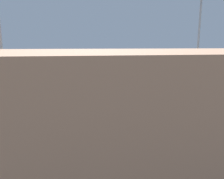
% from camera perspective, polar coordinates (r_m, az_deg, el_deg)
% --- Properties ---
extents(ground_plane, '(400.00, 400.00, 0.00)m').
position_cam_1_polar(ground_plane, '(59.49, -0.07, -1.65)').
color(ground_plane, '#60594F').
extents(track_bed_0, '(140.00, 2.80, 0.12)m').
position_cam_1_polar(track_bed_0, '(69.12, -1.60, 0.21)').
color(track_bed_0, '#4C443D').
rests_on(track_bed_0, ground_plane).
extents(track_bed_1, '(140.00, 2.80, 0.12)m').
position_cam_1_polar(track_bed_1, '(64.29, -0.89, -0.62)').
color(track_bed_1, '#4C443D').
rests_on(track_bed_1, ground_plane).
extents(track_bed_2, '(140.00, 2.80, 0.12)m').
position_cam_1_polar(track_bed_2, '(59.48, -0.07, -1.59)').
color(track_bed_2, '#3D3833').
rests_on(track_bed_2, ground_plane).
extents(track_bed_3, '(140.00, 2.80, 0.12)m').
position_cam_1_polar(track_bed_3, '(54.70, 0.89, -2.73)').
color(track_bed_3, '#4C443D').
rests_on(track_bed_3, ground_plane).
extents(track_bed_4, '(140.00, 2.80, 0.12)m').
position_cam_1_polar(track_bed_4, '(49.97, 2.04, -4.09)').
color(track_bed_4, '#3D3833').
rests_on(track_bed_4, ground_plane).
extents(train_on_track_4, '(66.40, 3.06, 4.40)m').
position_cam_1_polar(train_on_track_4, '(48.90, -1.48, -1.95)').
color(train_on_track_4, '#1E6B9E').
rests_on(train_on_track_4, ground_plane).
extents(train_on_track_0, '(10.00, 3.00, 5.00)m').
position_cam_1_polar(train_on_track_0, '(82.59, 24.16, 2.51)').
color(train_on_track_0, gold).
rests_on(train_on_track_0, ground_plane).
extents(train_on_track_1, '(47.20, 3.06, 5.00)m').
position_cam_1_polar(train_on_track_1, '(63.03, -13.95, 1.15)').
color(train_on_track_1, '#A8AAB2').
rests_on(train_on_track_1, ground_plane).
extents(light_mast_0, '(2.80, 0.70, 32.50)m').
position_cam_1_polar(light_mast_0, '(81.62, 21.01, 15.38)').
color(light_mast_0, '#9EA0A5').
rests_on(light_mast_0, ground_plane).
extents(light_mast_1, '(2.80, 0.70, 24.94)m').
position_cam_1_polar(light_mast_1, '(46.50, -26.31, 13.60)').
color(light_mast_1, '#9EA0A5').
rests_on(light_mast_1, ground_plane).
extents(light_mast_2, '(2.80, 0.70, 31.48)m').
position_cam_1_polar(light_mast_2, '(81.75, 21.15, 14.98)').
color(light_mast_2, '#9EA0A5').
rests_on(light_mast_2, ground_plane).
extents(signal_gantry, '(0.70, 25.00, 8.80)m').
position_cam_1_polar(signal_gantry, '(61.10, 9.72, 5.58)').
color(signal_gantry, '#4C4742').
rests_on(signal_gantry, ground_plane).
extents(maintenance_shed, '(51.68, 15.35, 12.78)m').
position_cam_1_polar(maintenance_shed, '(20.19, 13.60, -8.95)').
color(maintenance_shed, tan).
rests_on(maintenance_shed, ground_plane).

